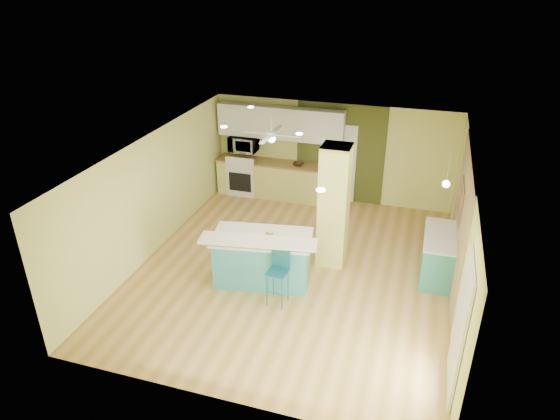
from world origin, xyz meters
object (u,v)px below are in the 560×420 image
at_px(side_counter, 438,255).
at_px(fruit_bowl, 298,164).
at_px(bar_stool, 279,269).
at_px(canister, 270,234).
at_px(peninsula, 262,258).

bearing_deg(side_counter, fruit_bowl, 143.64).
relative_size(bar_stool, side_counter, 0.74).
height_order(bar_stool, canister, canister).
height_order(bar_stool, fruit_bowl, bar_stool).
bearing_deg(fruit_bowl, peninsula, -85.18).
distance_m(side_counter, fruit_bowl, 4.36).
bearing_deg(bar_stool, peninsula, 138.86).
bearing_deg(canister, side_counter, 20.85).
distance_m(peninsula, side_counter, 3.38).
height_order(peninsula, fruit_bowl, peninsula).
relative_size(peninsula, fruit_bowl, 7.93).
height_order(fruit_bowl, canister, canister).
height_order(peninsula, bar_stool, peninsula).
height_order(side_counter, canister, canister).
xyz_separation_m(bar_stool, fruit_bowl, (-0.81, 4.26, 0.28)).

